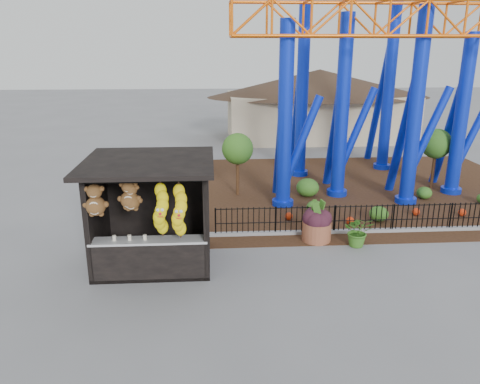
{
  "coord_description": "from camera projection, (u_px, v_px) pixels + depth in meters",
  "views": [
    {
      "loc": [
        -1.32,
        -11.43,
        6.04
      ],
      "look_at": [
        -0.49,
        1.5,
        2.0
      ],
      "focal_mm": 35.0,
      "sensor_mm": 36.0,
      "label": 1
    }
  ],
  "objects": [
    {
      "name": "planter_foliage",
      "position": [
        317.0,
        213.0,
        14.94
      ],
      "size": [
        0.7,
        0.7,
        0.64
      ],
      "primitive_type": "ellipsoid",
      "color": "#30131E",
      "rests_on": "terracotta_planter"
    },
    {
      "name": "curb",
      "position": [
        369.0,
        231.0,
        15.85
      ],
      "size": [
        18.0,
        0.18,
        0.12
      ],
      "primitive_type": "cube",
      "color": "gray",
      "rests_on": "ground"
    },
    {
      "name": "pavilion",
      "position": [
        319.0,
        93.0,
        31.28
      ],
      "size": [
        15.0,
        15.0,
        4.8
      ],
      "color": "#BFAD8C",
      "rests_on": "ground"
    },
    {
      "name": "prize_booth",
      "position": [
        150.0,
        216.0,
        12.97
      ],
      "size": [
        3.5,
        3.4,
        3.12
      ],
      "color": "black",
      "rests_on": "ground"
    },
    {
      "name": "picket_fence",
      "position": [
        396.0,
        218.0,
        15.78
      ],
      "size": [
        12.2,
        0.06,
        1.0
      ],
      "primitive_type": null,
      "color": "black",
      "rests_on": "ground"
    },
    {
      "name": "roller_coaster",
      "position": [
        367.0,
        36.0,
        19.0
      ],
      "size": [
        11.0,
        6.37,
        10.82
      ],
      "color": "#0C27D0",
      "rests_on": "ground"
    },
    {
      "name": "landscaping",
      "position": [
        352.0,
        197.0,
        18.59
      ],
      "size": [
        8.49,
        3.94,
        0.76
      ],
      "color": "#30601C",
      "rests_on": "mulch_bed"
    },
    {
      "name": "potted_plant",
      "position": [
        358.0,
        231.0,
        14.66
      ],
      "size": [
        1.05,
        0.95,
        1.01
      ],
      "primitive_type": "imported",
      "rotation": [
        0.0,
        0.0,
        -0.2
      ],
      "color": "#295017",
      "rests_on": "ground"
    },
    {
      "name": "terracotta_planter",
      "position": [
        317.0,
        231.0,
        15.13
      ],
      "size": [
        1.14,
        1.14,
        0.64
      ],
      "primitive_type": "cylinder",
      "rotation": [
        0.0,
        0.0,
        -0.25
      ],
      "color": "brown",
      "rests_on": "ground"
    },
    {
      "name": "mulch_bed",
      "position": [
        332.0,
        189.0,
        20.63
      ],
      "size": [
        18.0,
        12.0,
        0.02
      ],
      "primitive_type": "cube",
      "color": "#331E11",
      "rests_on": "ground"
    },
    {
      "name": "ground",
      "position": [
        261.0,
        278.0,
        12.77
      ],
      "size": [
        120.0,
        120.0,
        0.0
      ],
      "primitive_type": "plane",
      "color": "slate",
      "rests_on": "ground"
    }
  ]
}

